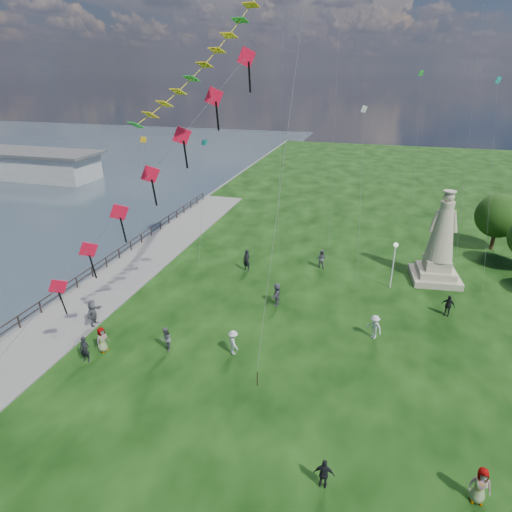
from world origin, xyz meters
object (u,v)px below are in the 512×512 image
(person_4, at_px, (480,485))
(person_6, at_px, (247,260))
(person_0, at_px, (85,349))
(person_11, at_px, (277,294))
(person_1, at_px, (166,340))
(person_2, at_px, (233,342))
(person_9, at_px, (448,305))
(statue, at_px, (440,248))
(person_3, at_px, (324,474))
(person_8, at_px, (374,327))
(person_7, at_px, (321,259))
(person_10, at_px, (102,340))
(pier_pavilion, at_px, (15,163))
(person_5, at_px, (93,314))
(lamppost, at_px, (394,256))

(person_4, relative_size, person_6, 0.88)
(person_0, xyz_separation_m, person_11, (9.34, 9.66, 0.04))
(person_1, bearing_deg, person_2, 76.13)
(person_6, bearing_deg, person_9, 7.25)
(statue, height_order, person_11, statue)
(person_3, distance_m, person_6, 21.21)
(statue, height_order, person_8, statue)
(person_7, relative_size, person_9, 1.08)
(person_0, height_order, person_10, person_10)
(pier_pavilion, relative_size, person_4, 17.52)
(person_5, relative_size, person_8, 1.10)
(person_0, relative_size, person_9, 1.05)
(person_4, bearing_deg, lamppost, 101.25)
(person_9, height_order, person_10, person_10)
(person_2, relative_size, person_3, 1.09)
(lamppost, xyz_separation_m, person_6, (-11.92, -0.12, -1.81))
(person_9, bearing_deg, pier_pavilion, 176.58)
(person_3, relative_size, person_9, 0.93)
(person_8, bearing_deg, person_3, -61.69)
(person_2, bearing_deg, person_9, -102.52)
(person_8, bearing_deg, person_6, -177.99)
(person_1, bearing_deg, person_6, 147.74)
(person_6, height_order, person_11, person_6)
(person_0, distance_m, person_11, 13.44)
(person_4, xyz_separation_m, person_10, (-20.34, 4.61, -0.03))
(lamppost, relative_size, person_9, 2.46)
(pier_pavilion, xyz_separation_m, person_11, (51.48, -30.07, -0.98))
(person_5, distance_m, person_10, 3.20)
(person_5, height_order, person_9, person_5)
(statue, bearing_deg, person_10, -148.19)
(person_2, distance_m, person_7, 14.29)
(statue, xyz_separation_m, person_2, (-12.76, -14.07, -2.05))
(person_7, distance_m, person_8, 10.93)
(lamppost, distance_m, person_6, 12.05)
(person_1, distance_m, person_10, 3.89)
(person_3, relative_size, person_10, 0.88)
(person_3, relative_size, person_7, 0.87)
(statue, bearing_deg, person_11, -153.16)
(person_2, bearing_deg, pier_pavilion, 8.84)
(statue, relative_size, person_2, 4.72)
(person_8, bearing_deg, person_7, 152.39)
(person_6, bearing_deg, person_10, -92.38)
(person_3, bearing_deg, person_5, -27.80)
(pier_pavilion, height_order, person_3, pier_pavilion)
(person_4, height_order, person_6, person_6)
(pier_pavilion, relative_size, person_0, 18.17)
(person_0, distance_m, person_4, 21.02)
(lamppost, height_order, person_9, lamppost)
(person_2, xyz_separation_m, person_8, (8.19, 4.06, 0.03))
(person_10, distance_m, person_11, 12.35)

